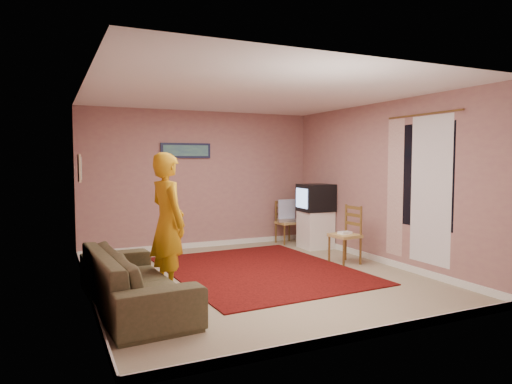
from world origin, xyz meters
name	(u,v)px	position (x,y,z in m)	size (l,w,h in m)	color
ground	(255,277)	(0.00, 0.00, 0.00)	(5.00, 5.00, 0.00)	tan
wall_back	(201,180)	(0.00, 2.50, 1.30)	(4.50, 0.02, 2.60)	#A4786C
wall_front	(369,201)	(0.00, -2.50, 1.30)	(4.50, 0.02, 2.60)	#A4786C
wall_left	(86,191)	(-2.25, 0.00, 1.30)	(0.02, 5.00, 2.60)	#A4786C
wall_right	(382,183)	(2.25, 0.00, 1.30)	(0.02, 5.00, 2.60)	#A4786C
ceiling	(255,93)	(0.00, 0.00, 2.60)	(4.50, 5.00, 0.02)	white
baseboard_back	(202,245)	(0.00, 2.49, 0.05)	(4.50, 0.02, 0.10)	white
baseboard_front	(366,334)	(0.00, -2.49, 0.05)	(4.50, 0.02, 0.10)	white
baseboard_left	(89,293)	(-2.24, 0.00, 0.05)	(0.02, 5.00, 0.10)	white
baseboard_right	(380,260)	(2.24, 0.00, 0.05)	(0.02, 5.00, 0.10)	white
window	(424,176)	(2.24, -0.90, 1.45)	(0.01, 1.10, 1.50)	black
curtain_sheer	(431,190)	(2.23, -1.05, 1.25)	(0.01, 0.75, 2.10)	white
curtain_floral	(395,188)	(2.21, -0.35, 1.25)	(0.01, 0.35, 2.10)	#F1E6CE
curtain_rod	(423,114)	(2.20, -0.90, 2.32)	(0.02, 0.02, 1.40)	brown
picture_back	(186,151)	(-0.30, 2.47, 1.85)	(0.95, 0.04, 0.28)	#141737
picture_left	(80,168)	(-2.22, 1.60, 1.55)	(0.04, 0.38, 0.42)	beige
area_rug	(260,270)	(0.23, 0.34, 0.01)	(2.57, 3.22, 0.02)	black
tv_cabinet	(316,230)	(1.95, 1.51, 0.35)	(0.55, 0.50, 0.70)	white
crt_tv	(316,198)	(1.94, 1.51, 0.96)	(0.63, 0.56, 0.51)	black
chair_a	(287,217)	(1.70, 2.19, 0.52)	(0.42, 0.40, 0.46)	tan
dvd_player	(287,220)	(1.70, 2.19, 0.47)	(0.39, 0.28, 0.07)	#B3B2B8
blue_throw	(287,209)	(1.70, 2.20, 0.69)	(0.37, 0.05, 0.39)	#8DA4E7
chair_b	(345,228)	(1.68, 0.19, 0.57)	(0.44, 0.45, 0.51)	tan
game_console	(345,233)	(1.68, 0.19, 0.50)	(0.20, 0.14, 0.04)	white
sofa	(135,279)	(-1.80, -0.63, 0.33)	(2.24, 0.87, 0.65)	brown
person	(168,223)	(-1.30, -0.20, 0.88)	(0.64, 0.42, 1.77)	orange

